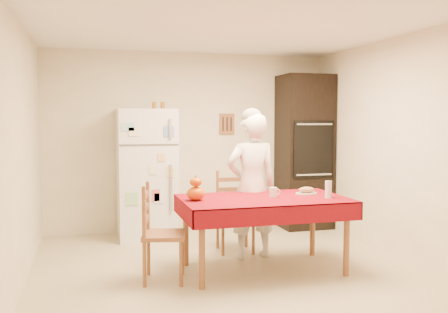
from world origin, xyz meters
name	(u,v)px	position (x,y,z in m)	size (l,w,h in m)	color
floor	(234,275)	(0.00, 0.00, 0.00)	(4.50, 4.50, 0.00)	tan
room_shell	(234,114)	(0.00, 0.00, 1.62)	(4.02, 4.52, 2.51)	#EFE4C9
refrigerator	(147,174)	(-0.65, 1.88, 0.85)	(0.75, 0.74, 1.70)	white
oven_cabinet	(304,152)	(1.63, 1.93, 1.10)	(0.70, 0.62, 2.20)	black
dining_table	(264,204)	(0.34, 0.09, 0.69)	(1.70, 1.00, 0.76)	brown
chair_far	(234,208)	(0.28, 0.95, 0.51)	(0.45, 0.43, 0.95)	brown
chair_left	(157,229)	(-0.76, 0.04, 0.51)	(0.48, 0.50, 0.95)	brown
seated_woman	(252,186)	(0.38, 0.59, 0.82)	(0.60, 0.39, 1.63)	silver
coffee_mug	(273,192)	(0.45, 0.10, 0.81)	(0.08, 0.08, 0.10)	white
pumpkin_lower	(196,194)	(-0.37, 0.10, 0.83)	(0.18, 0.18, 0.14)	#EC5105
pumpkin_upper	(196,182)	(-0.37, 0.10, 0.95)	(0.12, 0.12, 0.09)	#C34A04
wine_glass	(328,189)	(0.98, -0.10, 0.85)	(0.07, 0.07, 0.18)	white
bread_plate	(306,193)	(0.87, 0.18, 0.77)	(0.24, 0.24, 0.02)	silver
bread_loaf	(307,190)	(0.87, 0.18, 0.81)	(0.18, 0.10, 0.06)	#97744A
spice_jar_left	(154,105)	(-0.53, 1.93, 1.75)	(0.05, 0.05, 0.10)	#98591B
spice_jar_mid	(162,106)	(-0.43, 1.93, 1.75)	(0.05, 0.05, 0.10)	#905D1A
spice_jar_right	(163,106)	(-0.42, 1.93, 1.75)	(0.05, 0.05, 0.10)	#8D5C19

